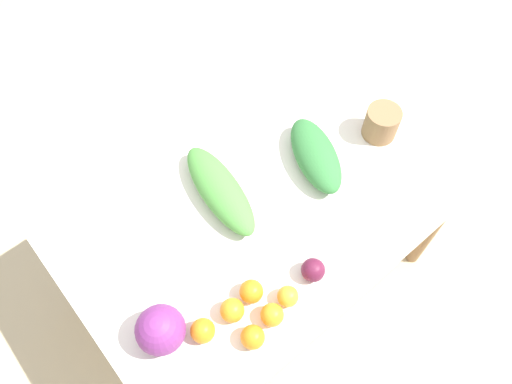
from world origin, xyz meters
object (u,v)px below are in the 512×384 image
object	(u,v)px
cabbage_purple	(161,330)
orange_1	(253,337)
orange_4	(288,296)
beet_root	(313,270)
orange_3	(251,291)
greens_bunch_chard	(316,155)
orange_2	(203,331)
paper_bag	(381,123)
orange_0	(232,310)
greens_bunch_scallion	(220,190)
orange_5	(272,315)

from	to	relation	value
cabbage_purple	orange_1	world-z (taller)	cabbage_purple
orange_4	orange_1	bearing A→B (deg)	9.16
cabbage_purple	beet_root	world-z (taller)	cabbage_purple
beet_root	orange_3	xyz separation A→B (m)	(0.19, -0.07, -0.00)
greens_bunch_chard	orange_2	xyz separation A→B (m)	(0.66, 0.23, -0.01)
paper_bag	orange_4	distance (m)	0.72
beet_root	orange_3	distance (m)	0.20
orange_4	orange_3	bearing A→B (deg)	-47.25
paper_bag	orange_0	world-z (taller)	paper_bag
orange_4	paper_bag	bearing A→B (deg)	-159.40
greens_bunch_scallion	greens_bunch_chard	distance (m)	0.35
orange_5	orange_2	bearing A→B (deg)	-27.00
cabbage_purple	paper_bag	xyz separation A→B (m)	(-1.02, -0.10, -0.01)
orange_0	orange_1	xyz separation A→B (m)	(0.00, 0.10, -0.00)
orange_1	orange_5	size ratio (longest dim) A/B	1.02
orange_2	orange_5	distance (m)	0.21
orange_1	orange_0	bearing A→B (deg)	-92.19
orange_0	orange_2	world-z (taller)	same
orange_3	beet_root	bearing A→B (deg)	159.68
beet_root	orange_1	distance (m)	0.27
orange_5	orange_0	bearing A→B (deg)	-46.44
greens_bunch_chard	orange_4	bearing A→B (deg)	37.33
orange_3	orange_1	bearing A→B (deg)	51.79
paper_bag	orange_1	world-z (taller)	paper_bag
paper_bag	orange_5	size ratio (longest dim) A/B	1.77
orange_2	orange_3	world-z (taller)	same
orange_5	orange_4	bearing A→B (deg)	-170.37
paper_bag	beet_root	xyz separation A→B (m)	(0.56, 0.24, -0.02)
orange_4	orange_5	size ratio (longest dim) A/B	0.93
orange_4	cabbage_purple	bearing A→B (deg)	-23.27
orange_1	orange_2	xyz separation A→B (m)	(0.10, -0.11, 0.00)
paper_bag	orange_0	bearing A→B (deg)	12.30
beet_root	orange_2	bearing A→B (deg)	-10.70
cabbage_purple	orange_1	bearing A→B (deg)	137.38
orange_3	orange_4	world-z (taller)	orange_3
greens_bunch_chard	beet_root	xyz separation A→B (m)	(0.29, 0.30, -0.01)
orange_4	greens_bunch_scallion	bearing A→B (deg)	-99.22
orange_0	orange_3	size ratio (longest dim) A/B	1.00
beet_root	orange_5	size ratio (longest dim) A/B	1.07
paper_bag	orange_1	size ratio (longest dim) A/B	1.73
orange_1	orange_2	world-z (taller)	orange_2
orange_3	orange_5	distance (m)	0.09
greens_bunch_chard	paper_bag	bearing A→B (deg)	168.36
orange_3	cabbage_purple	bearing A→B (deg)	-14.18
greens_bunch_chard	beet_root	bearing A→B (deg)	45.58
orange_3	orange_4	distance (m)	0.11
orange_0	orange_5	bearing A→B (deg)	133.56
orange_3	orange_5	world-z (taller)	orange_3
paper_bag	orange_5	bearing A→B (deg)	19.58
greens_bunch_scallion	beet_root	xyz separation A→B (m)	(-0.05, 0.40, -0.01)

